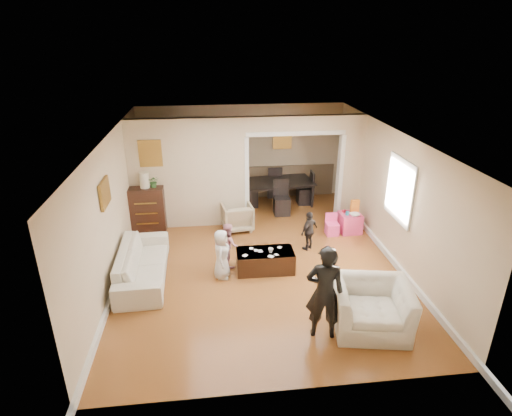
{
  "coord_description": "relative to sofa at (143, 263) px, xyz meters",
  "views": [
    {
      "loc": [
        -0.91,
        -7.54,
        4.36
      ],
      "look_at": [
        0.0,
        0.2,
        1.05
      ],
      "focal_mm": 29.26,
      "sensor_mm": 36.0,
      "label": 1
    }
  ],
  "objects": [
    {
      "name": "table_lamp",
      "position": [
        -0.13,
        2.07,
        0.96
      ],
      "size": [
        0.22,
        0.22,
        0.36
      ],
      "primitive_type": "cylinder",
      "color": "beige",
      "rests_on": "dresser"
    },
    {
      "name": "framed_art_partition",
      "position": [
        0.04,
        2.19,
        1.53
      ],
      "size": [
        0.45,
        0.03,
        0.55
      ],
      "primitive_type": "cube",
      "color": "brown",
      "rests_on": "partition_left"
    },
    {
      "name": "framed_art_sofa_wall",
      "position": [
        -0.47,
        -0.11,
        1.48
      ],
      "size": [
        0.03,
        0.55,
        0.4
      ],
      "primitive_type": "cube",
      "color": "brown"
    },
    {
      "name": "dining_table",
      "position": [
        3.14,
        3.33,
        0.02
      ],
      "size": [
        1.98,
        1.24,
        0.66
      ],
      "primitive_type": "imported",
      "rotation": [
        0.0,
        0.0,
        0.11
      ],
      "color": "black",
      "rests_on": "ground"
    },
    {
      "name": "partition_header",
      "position": [
        3.34,
        2.29,
        2.11
      ],
      "size": [
        2.22,
        0.18,
        0.35
      ],
      "primitive_type": "cube",
      "color": "beige",
      "rests_on": "partition_right"
    },
    {
      "name": "dresser",
      "position": [
        -0.13,
        2.07,
        0.23
      ],
      "size": [
        0.79,
        0.45,
        1.09
      ],
      "primitive_type": "cube",
      "color": "black",
      "rests_on": "ground"
    },
    {
      "name": "play_bowl",
      "position": [
        4.6,
        1.36,
        0.17
      ],
      "size": [
        0.24,
        0.24,
        0.06
      ],
      "primitive_type": "imported",
      "rotation": [
        0.0,
        0.0,
        0.04
      ],
      "color": "white",
      "rests_on": "play_table"
    },
    {
      "name": "window_pane",
      "position": [
        4.97,
        0.09,
        1.23
      ],
      "size": [
        0.03,
        0.95,
        1.1
      ],
      "primitive_type": "cube",
      "color": "white",
      "rests_on": "ground"
    },
    {
      "name": "coffee_table",
      "position": [
        2.34,
        0.0,
        -0.11
      ],
      "size": [
        1.12,
        0.57,
        0.42
      ],
      "primitive_type": "cube",
      "rotation": [
        0.0,
        0.0,
        -0.02
      ],
      "color": "#351B11",
      "rests_on": "ground"
    },
    {
      "name": "child_kneel_b",
      "position": [
        1.64,
        0.3,
        0.14
      ],
      "size": [
        0.47,
        0.53,
        0.91
      ],
      "primitive_type": "imported",
      "rotation": [
        0.0,
        0.0,
        1.9
      ],
      "color": "#C97D89",
      "rests_on": "ground"
    },
    {
      "name": "coffee_cup",
      "position": [
        2.44,
        -0.05,
        0.15
      ],
      "size": [
        0.1,
        0.1,
        0.09
      ],
      "primitive_type": "imported",
      "rotation": [
        0.0,
        0.0,
        -0.02
      ],
      "color": "silver",
      "rests_on": "coffee_table"
    },
    {
      "name": "craft_papers",
      "position": [
        2.27,
        -0.03,
        0.1
      ],
      "size": [
        0.83,
        0.48,
        0.0
      ],
      "color": "white",
      "rests_on": "coffee_table"
    },
    {
      "name": "cereal_box",
      "position": [
        4.67,
        1.58,
        0.29
      ],
      "size": [
        0.2,
        0.08,
        0.3
      ],
      "primitive_type": "cube",
      "rotation": [
        0.0,
        0.0,
        0.04
      ],
      "color": "gold",
      "rests_on": "play_table"
    },
    {
      "name": "child_toddler",
      "position": [
        3.39,
        0.75,
        0.12
      ],
      "size": [
        0.53,
        0.49,
        0.88
      ],
      "primitive_type": "imported",
      "rotation": [
        0.0,
        0.0,
        -2.46
      ],
      "color": "black",
      "rests_on": "ground"
    },
    {
      "name": "floor",
      "position": [
        2.24,
        0.49,
        -0.32
      ],
      "size": [
        7.0,
        7.0,
        0.0
      ],
      "primitive_type": "plane",
      "color": "#A3652A",
      "rests_on": "ground"
    },
    {
      "name": "toy_block",
      "position": [
        4.43,
        1.6,
        0.17
      ],
      "size": [
        0.1,
        0.09,
        0.05
      ],
      "primitive_type": "cube",
      "rotation": [
        0.0,
        0.0,
        0.39
      ],
      "color": "#B8172D",
      "rests_on": "play_table"
    },
    {
      "name": "armchair_back",
      "position": [
        1.93,
        1.93,
        0.0
      ],
      "size": [
        0.77,
        0.79,
        0.64
      ],
      "primitive_type": "imported",
      "rotation": [
        0.0,
        0.0,
        3.28
      ],
      "color": "tan",
      "rests_on": "ground"
    },
    {
      "name": "partition_left",
      "position": [
        0.87,
        2.29,
        0.98
      ],
      "size": [
        2.75,
        0.18,
        2.6
      ],
      "primitive_type": "cube",
      "color": "beige",
      "rests_on": "ground"
    },
    {
      "name": "sofa",
      "position": [
        0.0,
        0.0,
        0.0
      ],
      "size": [
        0.9,
        2.18,
        0.63
      ],
      "primitive_type": "imported",
      "rotation": [
        0.0,
        0.0,
        1.6
      ],
      "color": "#EEE5CD",
      "rests_on": "ground"
    },
    {
      "name": "partition_right",
      "position": [
        4.72,
        2.29,
        0.98
      ],
      "size": [
        0.55,
        0.18,
        2.6
      ],
      "primitive_type": "cube",
      "color": "beige",
      "rests_on": "ground"
    },
    {
      "name": "child_kneel_a",
      "position": [
        1.49,
        -0.15,
        0.18
      ],
      "size": [
        0.4,
        0.53,
        0.98
      ],
      "primitive_type": "imported",
      "rotation": [
        0.0,
        0.0,
        1.38
      ],
      "color": "silver",
      "rests_on": "ground"
    },
    {
      "name": "framed_art_alcove",
      "position": [
        3.34,
        3.93,
        1.38
      ],
      "size": [
        0.45,
        0.03,
        0.55
      ],
      "primitive_type": "cube",
      "color": "brown"
    },
    {
      "name": "armchair_front",
      "position": [
        3.75,
        -1.91,
        0.07
      ],
      "size": [
        1.34,
        1.22,
        0.76
      ],
      "primitive_type": "imported",
      "rotation": [
        0.0,
        0.0,
        -0.18
      ],
      "color": "#EEE5CD",
      "rests_on": "ground"
    },
    {
      "name": "potted_plant",
      "position": [
        0.07,
        2.07,
        0.91
      ],
      "size": [
        0.24,
        0.21,
        0.27
      ],
      "primitive_type": "imported",
      "color": "#396A2F",
      "rests_on": "dresser"
    },
    {
      "name": "cyan_cup",
      "position": [
        4.45,
        1.43,
        0.18
      ],
      "size": [
        0.08,
        0.08,
        0.08
      ],
      "primitive_type": "cylinder",
      "color": "teal",
      "rests_on": "play_table"
    },
    {
      "name": "adult_person",
      "position": [
        2.96,
        -1.99,
        0.46
      ],
      "size": [
        0.63,
        0.47,
        1.56
      ],
      "primitive_type": "imported",
      "rotation": [
        0.0,
        0.0,
        2.95
      ],
      "color": "black",
      "rests_on": "ground"
    },
    {
      "name": "play_table",
      "position": [
        4.55,
        1.48,
        -0.09
      ],
      "size": [
        0.49,
        0.49,
        0.46
      ],
      "primitive_type": "cube",
      "rotation": [
        0.0,
        0.0,
        0.04
      ],
      "color": "#D8396F",
      "rests_on": "ground"
    }
  ]
}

